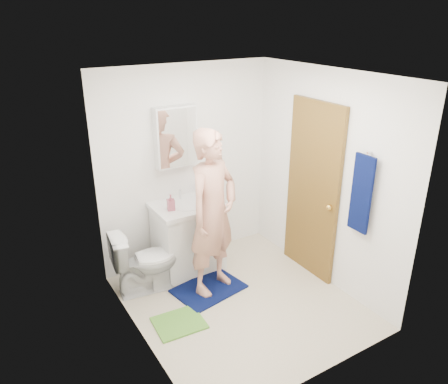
{
  "coord_description": "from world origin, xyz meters",
  "views": [
    {
      "loc": [
        -2.19,
        -3.24,
        2.91
      ],
      "look_at": [
        -0.06,
        0.25,
        1.22
      ],
      "focal_mm": 35.0,
      "sensor_mm": 36.0,
      "label": 1
    }
  ],
  "objects_px": {
    "soap_dispenser": "(171,202)",
    "toilet": "(145,261)",
    "vanity_cabinet": "(188,238)",
    "man": "(213,213)",
    "towel": "(361,194)",
    "medicine_cabinet": "(176,137)",
    "toothbrush_cup": "(204,191)"
  },
  "relations": [
    {
      "from": "medicine_cabinet",
      "to": "toilet",
      "type": "distance_m",
      "value": 1.43
    },
    {
      "from": "toilet",
      "to": "man",
      "type": "height_order",
      "value": "man"
    },
    {
      "from": "medicine_cabinet",
      "to": "toilet",
      "type": "relative_size",
      "value": 0.96
    },
    {
      "from": "towel",
      "to": "toothbrush_cup",
      "type": "relative_size",
      "value": 5.84
    },
    {
      "from": "toothbrush_cup",
      "to": "man",
      "type": "height_order",
      "value": "man"
    },
    {
      "from": "vanity_cabinet",
      "to": "towel",
      "type": "bearing_deg",
      "value": -51.53
    },
    {
      "from": "soap_dispenser",
      "to": "towel",
      "type": "bearing_deg",
      "value": -45.67
    },
    {
      "from": "soap_dispenser",
      "to": "man",
      "type": "height_order",
      "value": "man"
    },
    {
      "from": "towel",
      "to": "toothbrush_cup",
      "type": "xyz_separation_m",
      "value": [
        -0.88,
        1.62,
        -0.35
      ]
    },
    {
      "from": "towel",
      "to": "toilet",
      "type": "height_order",
      "value": "towel"
    },
    {
      "from": "towel",
      "to": "vanity_cabinet",
      "type": "bearing_deg",
      "value": 128.47
    },
    {
      "from": "towel",
      "to": "soap_dispenser",
      "type": "height_order",
      "value": "towel"
    },
    {
      "from": "soap_dispenser",
      "to": "man",
      "type": "relative_size",
      "value": 0.1
    },
    {
      "from": "man",
      "to": "medicine_cabinet",
      "type": "bearing_deg",
      "value": 72.22
    },
    {
      "from": "medicine_cabinet",
      "to": "toilet",
      "type": "xyz_separation_m",
      "value": [
        -0.62,
        -0.38,
        -1.24
      ]
    },
    {
      "from": "toilet",
      "to": "vanity_cabinet",
      "type": "bearing_deg",
      "value": -68.22
    },
    {
      "from": "toothbrush_cup",
      "to": "toilet",
      "type": "bearing_deg",
      "value": -162.23
    },
    {
      "from": "medicine_cabinet",
      "to": "man",
      "type": "distance_m",
      "value": 1.01
    },
    {
      "from": "vanity_cabinet",
      "to": "man",
      "type": "xyz_separation_m",
      "value": [
        0.04,
        -0.53,
        0.54
      ]
    },
    {
      "from": "vanity_cabinet",
      "to": "towel",
      "type": "height_order",
      "value": "towel"
    },
    {
      "from": "vanity_cabinet",
      "to": "medicine_cabinet",
      "type": "distance_m",
      "value": 1.22
    },
    {
      "from": "towel",
      "to": "man",
      "type": "height_order",
      "value": "man"
    },
    {
      "from": "soap_dispenser",
      "to": "toothbrush_cup",
      "type": "bearing_deg",
      "value": 19.25
    },
    {
      "from": "towel",
      "to": "soap_dispenser",
      "type": "bearing_deg",
      "value": 134.33
    },
    {
      "from": "vanity_cabinet",
      "to": "towel",
      "type": "distance_m",
      "value": 2.08
    },
    {
      "from": "man",
      "to": "vanity_cabinet",
      "type": "bearing_deg",
      "value": 73.46
    },
    {
      "from": "vanity_cabinet",
      "to": "toilet",
      "type": "relative_size",
      "value": 1.1
    },
    {
      "from": "towel",
      "to": "toothbrush_cup",
      "type": "height_order",
      "value": "towel"
    },
    {
      "from": "medicine_cabinet",
      "to": "soap_dispenser",
      "type": "relative_size",
      "value": 3.83
    },
    {
      "from": "towel",
      "to": "soap_dispenser",
      "type": "relative_size",
      "value": 4.38
    },
    {
      "from": "soap_dispenser",
      "to": "toilet",
      "type": "bearing_deg",
      "value": -164.25
    },
    {
      "from": "towel",
      "to": "toothbrush_cup",
      "type": "distance_m",
      "value": 1.88
    }
  ]
}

